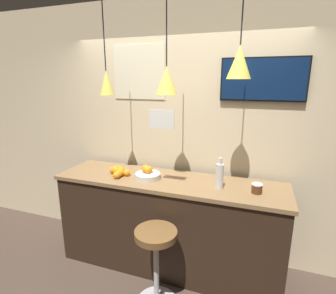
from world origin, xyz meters
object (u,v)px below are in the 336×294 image
fruit_bowl (148,174)px  spread_jar (257,188)px  bar_stool (156,254)px  juice_bottle (220,175)px  mounted_tv (263,79)px

fruit_bowl → spread_jar: 1.09m
fruit_bowl → bar_stool: bearing=-59.8°
juice_bottle → fruit_bowl: bearing=179.7°
bar_stool → fruit_bowl: size_ratio=2.92×
bar_stool → fruit_bowl: bearing=120.2°
fruit_bowl → juice_bottle: size_ratio=0.87×
spread_jar → mounted_tv: size_ratio=0.12×
juice_bottle → spread_jar: bearing=0.0°
juice_bottle → mounted_tv: 1.03m
bar_stool → spread_jar: (0.80, 0.49, 0.54)m
fruit_bowl → spread_jar: bearing=-0.2°
bar_stool → spread_jar: bearing=31.7°
mounted_tv → spread_jar: bearing=-85.9°
mounted_tv → bar_stool: bearing=-130.2°
fruit_bowl → mounted_tv: size_ratio=0.32×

